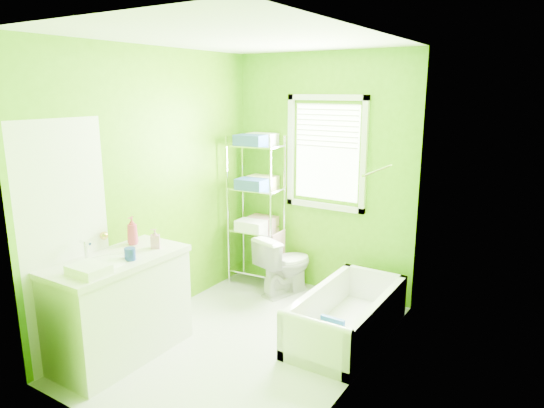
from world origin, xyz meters
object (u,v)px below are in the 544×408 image
Objects in this scene: toilet at (285,264)px; wire_shelf_unit at (258,194)px; vanity at (119,304)px; bathtub at (346,323)px.

toilet is 0.84m from wire_shelf_unit.
wire_shelf_unit reaches higher than vanity.
toilet is at bearing -11.53° from wire_shelf_unit.
toilet is 0.57× the size of vanity.
wire_shelf_unit is (-1.39, 0.65, 0.92)m from bathtub.
toilet reaches higher than bathtub.
toilet is 1.94m from vanity.
bathtub is 1.20× the size of vanity.
wire_shelf_unit reaches higher than toilet.
wire_shelf_unit reaches higher than bathtub.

